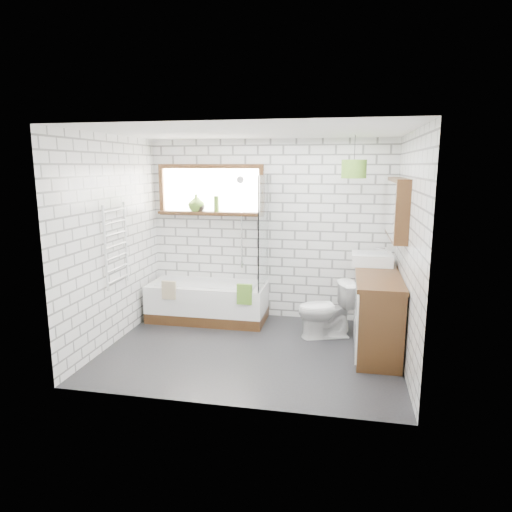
% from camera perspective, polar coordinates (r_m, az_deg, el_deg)
% --- Properties ---
extents(floor, '(3.40, 2.60, 0.01)m').
position_cam_1_polar(floor, '(5.51, -0.60, -11.68)').
color(floor, black).
rests_on(floor, ground).
extents(ceiling, '(3.40, 2.60, 0.01)m').
position_cam_1_polar(ceiling, '(5.09, -0.66, 15.34)').
color(ceiling, white).
rests_on(ceiling, ground).
extents(wall_back, '(3.40, 0.01, 2.50)m').
position_cam_1_polar(wall_back, '(6.42, 1.77, 3.26)').
color(wall_back, white).
rests_on(wall_back, ground).
extents(wall_front, '(3.40, 0.01, 2.50)m').
position_cam_1_polar(wall_front, '(3.91, -4.56, -1.96)').
color(wall_front, white).
rests_on(wall_front, ground).
extents(wall_left, '(0.01, 2.60, 2.50)m').
position_cam_1_polar(wall_left, '(5.75, -17.52, 1.80)').
color(wall_left, white).
rests_on(wall_left, ground).
extents(wall_right, '(0.01, 2.60, 2.50)m').
position_cam_1_polar(wall_right, '(5.09, 18.51, 0.57)').
color(wall_right, white).
rests_on(wall_right, ground).
extents(window, '(1.52, 0.16, 0.68)m').
position_cam_1_polar(window, '(6.52, -5.73, 8.19)').
color(window, '#331D0E').
rests_on(window, wall_back).
extents(towel_radiator, '(0.06, 0.52, 1.00)m').
position_cam_1_polar(towel_radiator, '(5.73, -17.09, 1.30)').
color(towel_radiator, white).
rests_on(towel_radiator, wall_left).
extents(mirror_cabinet, '(0.16, 1.20, 0.70)m').
position_cam_1_polar(mirror_cabinet, '(5.62, 17.16, 5.73)').
color(mirror_cabinet, '#331D0E').
rests_on(mirror_cabinet, wall_right).
extents(shower_riser, '(0.02, 0.02, 1.30)m').
position_cam_1_polar(shower_riser, '(6.44, -1.81, 4.18)').
color(shower_riser, silver).
rests_on(shower_riser, wall_back).
extents(bathtub, '(1.62, 0.72, 0.52)m').
position_cam_1_polar(bathtub, '(6.47, -6.02, -5.69)').
color(bathtub, white).
rests_on(bathtub, floor).
extents(shower_screen, '(0.02, 0.72, 1.50)m').
position_cam_1_polar(shower_screen, '(6.07, 0.95, 3.03)').
color(shower_screen, white).
rests_on(shower_screen, bathtub).
extents(towel_green, '(0.20, 0.05, 0.27)m').
position_cam_1_polar(towel_green, '(5.92, -1.45, -4.80)').
color(towel_green, '#548327').
rests_on(towel_green, bathtub).
extents(towel_beige, '(0.19, 0.05, 0.25)m').
position_cam_1_polar(towel_beige, '(6.23, -10.82, -4.20)').
color(towel_beige, tan).
rests_on(towel_beige, bathtub).
extents(vanity, '(0.51, 1.59, 0.91)m').
position_cam_1_polar(vanity, '(5.64, 14.87, -6.55)').
color(vanity, '#331D0E').
rests_on(vanity, floor).
extents(basin, '(0.49, 0.43, 0.14)m').
position_cam_1_polar(basin, '(5.95, 14.29, -0.36)').
color(basin, white).
rests_on(basin, vanity).
extents(tap, '(0.04, 0.04, 0.18)m').
position_cam_1_polar(tap, '(5.95, 15.86, 0.21)').
color(tap, silver).
rests_on(tap, vanity).
extents(toilet, '(0.61, 0.80, 0.72)m').
position_cam_1_polar(toilet, '(5.84, 8.72, -6.65)').
color(toilet, white).
rests_on(toilet, floor).
extents(vase_olive, '(0.31, 0.31, 0.24)m').
position_cam_1_polar(vase_olive, '(6.56, -7.47, 6.44)').
color(vase_olive, '#5B882A').
rests_on(vase_olive, window).
extents(vase_dark, '(0.23, 0.23, 0.19)m').
position_cam_1_polar(vase_dark, '(6.56, -7.24, 6.22)').
color(vase_dark, black).
rests_on(vase_dark, window).
extents(bottle, '(0.08, 0.08, 0.22)m').
position_cam_1_polar(bottle, '(6.48, -4.98, 6.33)').
color(bottle, '#5B882A').
rests_on(bottle, window).
extents(pendant, '(0.30, 0.30, 0.22)m').
position_cam_1_polar(pendant, '(5.75, 12.15, 10.59)').
color(pendant, '#548327').
rests_on(pendant, ceiling).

